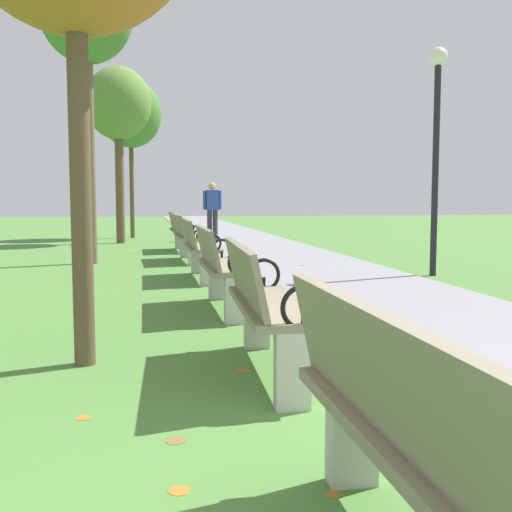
{
  "coord_description": "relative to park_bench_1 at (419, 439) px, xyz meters",
  "views": [
    {
      "loc": [
        -1.3,
        -1.54,
        1.2
      ],
      "look_at": [
        -0.05,
        5.38,
        0.55
      ],
      "focal_mm": 43.74,
      "sensor_mm": 36.0,
      "label": 1
    }
  ],
  "objects": [
    {
      "name": "park_bench_2",
      "position": [
        0.0,
        2.43,
        0.0
      ],
      "size": [
        0.54,
        1.62,
        0.9
      ],
      "color": "gray",
      "rests_on": "ground"
    },
    {
      "name": "park_bench_5",
      "position": [
        0.0,
        10.19,
        0.0
      ],
      "size": [
        0.53,
        1.62,
        0.9
      ],
      "color": "gray",
      "rests_on": "ground"
    },
    {
      "name": "paved_walkway",
      "position": [
        1.92,
        17.85,
        -0.48
      ],
      "size": [
        2.83,
        44.0,
        0.02
      ],
      "primitive_type": "cube",
      "color": "gray",
      "rests_on": "ground"
    },
    {
      "name": "tree_4",
      "position": [
        -1.12,
        17.6,
        3.22
      ],
      "size": [
        1.84,
        1.84,
        4.73
      ],
      "color": "brown",
      "rests_on": "ground"
    },
    {
      "name": "tree_2",
      "position": [
        -1.74,
        10.14,
        3.98
      ],
      "size": [
        1.67,
        1.67,
        5.45
      ],
      "color": "brown",
      "rests_on": "ground"
    },
    {
      "name": "tree_3",
      "position": [
        -1.4,
        15.41,
        3.16
      ],
      "size": [
        1.74,
        1.74,
        4.66
      ],
      "color": "brown",
      "rests_on": "ground"
    },
    {
      "name": "park_bench_1",
      "position": [
        0.0,
        0.0,
        0.0
      ],
      "size": [
        0.48,
        1.6,
        0.9
      ],
      "color": "gray",
      "rests_on": "ground"
    },
    {
      "name": "park_bench_6",
      "position": [
        0.0,
        12.58,
        0.0
      ],
      "size": [
        0.49,
        1.61,
        0.9
      ],
      "color": "gray",
      "rests_on": "ground"
    },
    {
      "name": "lamp_post",
      "position": [
        3.63,
        7.31,
        1.82
      ],
      "size": [
        0.28,
        0.28,
        3.48
      ],
      "color": "black",
      "rests_on": "ground"
    },
    {
      "name": "scattered_leaves",
      "position": [
        0.07,
        7.55,
        -0.48
      ],
      "size": [
        4.82,
        13.49,
        0.02
      ],
      "color": "brown",
      "rests_on": "ground"
    },
    {
      "name": "pedestrian_walking",
      "position": [
        1.12,
        15.81,
        0.44
      ],
      "size": [
        0.53,
        0.24,
        1.62
      ],
      "color": "#2D2D38",
      "rests_on": "paved_walkway"
    },
    {
      "name": "park_bench_4",
      "position": [
        0.0,
        7.53,
        0.0
      ],
      "size": [
        0.48,
        1.6,
        0.9
      ],
      "color": "gray",
      "rests_on": "ground"
    },
    {
      "name": "park_bench_3",
      "position": [
        -0.0,
        4.89,
        0.0
      ],
      "size": [
        0.47,
        1.6,
        0.9
      ],
      "color": "gray",
      "rests_on": "ground"
    }
  ]
}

